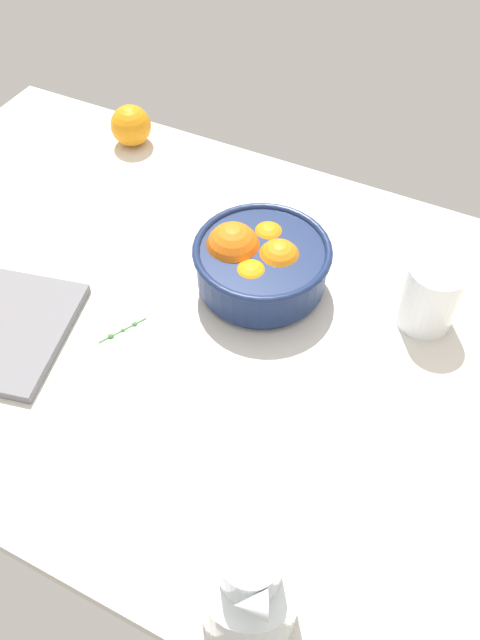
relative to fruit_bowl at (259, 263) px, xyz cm
name	(u,v)px	position (x,y,z in cm)	size (l,w,h in cm)	color
ground_plane	(227,332)	(-0.61, -10.04, -6.47)	(142.02, 83.92, 3.00)	silver
fruit_bowl	(259,263)	(0.00, 0.00, 0.00)	(21.48, 21.48, 10.98)	navy
juice_pitcher	(249,592)	(20.16, -45.14, 1.10)	(10.56, 14.12, 17.76)	white
second_glass	(429,299)	(25.76, 4.56, -0.22)	(8.52, 8.52, 11.04)	white
loose_orange_0	(131,126)	(-39.18, 23.92, -1.01)	(7.91, 7.91, 7.91)	orange
herb_sprig_0	(121,330)	(-14.50, -18.07, -4.71)	(4.09, 7.42, 0.99)	#43803F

